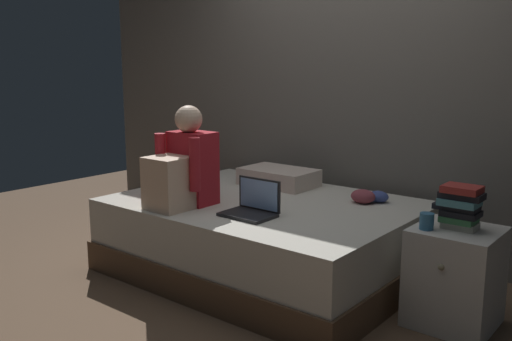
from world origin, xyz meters
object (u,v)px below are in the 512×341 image
object	(u,v)px
bed	(265,237)
mug	(427,221)
person_sitting	(183,168)
laptop	(252,206)
nightstand	(455,277)
clothes_pile	(369,196)
book_stack	(460,206)
pillow	(279,177)

from	to	relation	value
bed	mug	distance (m)	1.22
person_sitting	laptop	distance (m)	0.55
bed	nightstand	world-z (taller)	nightstand
bed	clothes_pile	world-z (taller)	clothes_pile
bed	mug	size ratio (longest dim) A/B	22.22
person_sitting	clothes_pile	world-z (taller)	person_sitting
nightstand	mug	size ratio (longest dim) A/B	6.10
book_stack	mug	world-z (taller)	book_stack
nightstand	person_sitting	xyz separation A→B (m)	(-1.64, -0.47, 0.48)
bed	clothes_pile	size ratio (longest dim) A/B	8.99
person_sitting	bed	bearing A→B (deg)	51.87
person_sitting	book_stack	size ratio (longest dim) A/B	2.63
laptop	clothes_pile	xyz separation A→B (m)	(0.41, 0.73, -0.01)
book_stack	nightstand	bearing A→B (deg)	168.91
person_sitting	mug	xyz separation A→B (m)	(1.51, 0.35, -0.16)
bed	book_stack	world-z (taller)	book_stack
pillow	clothes_pile	size ratio (longest dim) A/B	2.52
laptop	clothes_pile	distance (m)	0.84
nightstand	clothes_pile	bearing A→B (deg)	153.58
person_sitting	mug	bearing A→B (deg)	13.03
clothes_pile	person_sitting	bearing A→B (deg)	-137.76
bed	person_sitting	xyz separation A→B (m)	(-0.34, -0.43, 0.51)
laptop	bed	bearing A→B (deg)	115.97
pillow	book_stack	xyz separation A→B (m)	(1.52, -0.42, 0.10)
pillow	clothes_pile	xyz separation A→B (m)	(0.80, -0.05, -0.02)
nightstand	pillow	size ratio (longest dim) A/B	0.98
pillow	mug	xyz separation A→B (m)	(1.39, -0.54, 0.02)
book_stack	bed	bearing A→B (deg)	-178.48
laptop	book_stack	world-z (taller)	book_stack
nightstand	person_sitting	distance (m)	1.77
book_stack	clothes_pile	size ratio (longest dim) A/B	1.12
person_sitting	clothes_pile	size ratio (longest dim) A/B	2.94
book_stack	clothes_pile	xyz separation A→B (m)	(-0.73, 0.36, -0.12)
pillow	mug	size ratio (longest dim) A/B	6.22
laptop	mug	bearing A→B (deg)	13.99
mug	clothes_pile	xyz separation A→B (m)	(-0.60, 0.48, -0.04)
person_sitting	mug	size ratio (longest dim) A/B	7.28
mug	bed	bearing A→B (deg)	175.84
person_sitting	pillow	world-z (taller)	person_sitting
laptop	pillow	size ratio (longest dim) A/B	0.57
bed	laptop	distance (m)	0.49
book_stack	clothes_pile	bearing A→B (deg)	153.61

